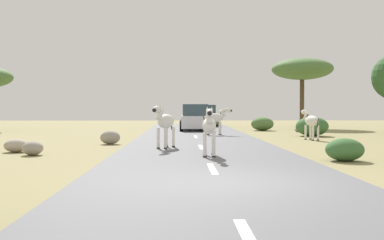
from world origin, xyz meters
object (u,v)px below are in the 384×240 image
car_1 (195,118)px  rock_0 (16,146)px  tree_3 (302,69)px  zebra_2 (165,122)px  zebra_3 (311,121)px  bush_2 (262,124)px  zebra_0 (209,127)px  rock_2 (33,148)px  car_0 (204,116)px  zebra_1 (215,118)px  bush_3 (345,150)px  rock_3 (299,130)px  bush_1 (312,126)px  rock_1 (110,137)px

car_1 → rock_0: (-6.76, -13.95, -0.62)m
tree_3 → zebra_2: bearing=-119.6°
zebra_3 → car_1: (-5.32, 8.39, -0.06)m
bush_2 → rock_0: bush_2 is taller
rock_0 → zebra_3: bearing=24.7°
zebra_0 → rock_2: 5.86m
car_0 → zebra_3: bearing=-78.4°
zebra_1 → bush_3: (2.87, -11.71, -0.64)m
zebra_0 → zebra_1: same height
rock_0 → rock_2: size_ratio=1.16×
car_0 → tree_3: tree_3 is taller
zebra_0 → zebra_2: zebra_2 is taller
tree_3 → rock_3: size_ratio=10.19×
car_1 → bush_3: (3.83, -16.80, -0.51)m
zebra_3 → car_1: bearing=108.2°
tree_3 → bush_3: bearing=-102.2°
zebra_1 → bush_3: 12.08m
zebra_3 → tree_3: 13.80m
bush_1 → bush_2: bearing=105.5°
zebra_0 → bush_2: bearing=-103.0°
car_0 → rock_0: bearing=-114.5°
zebra_2 → bush_1: bearing=-113.6°
tree_3 → bush_3: size_ratio=4.83×
car_1 → rock_2: (-5.83, -14.99, -0.61)m
car_1 → rock_2: size_ratio=6.10×
zebra_3 → rock_2: bearing=-163.5°
rock_1 → zebra_1: bearing=48.3°
car_1 → bush_3: 17.24m
car_0 → rock_1: car_0 is taller
zebra_2 → rock_2: size_ratio=2.31×
bush_3 → rock_0: bearing=164.9°
zebra_1 → zebra_3: bearing=48.0°
rock_0 → rock_2: bearing=-48.4°
zebra_3 → zebra_2: bearing=-159.9°
bush_2 → bush_3: bearing=-92.6°
tree_3 → rock_0: (-15.21, -18.51, -4.29)m
zebra_1 → car_0: car_0 is taller
bush_1 → rock_2: size_ratio=2.49×
tree_3 → zebra_1: bearing=-127.9°
zebra_2 → rock_3: bearing=-102.6°
bush_3 → rock_2: size_ratio=1.55×
rock_1 → zebra_0: bearing=-53.4°
car_0 → bush_3: size_ratio=4.00×
car_1 → bush_1: size_ratio=2.45×
zebra_2 → rock_2: (-4.27, -1.92, -0.80)m
bush_3 → rock_0: bush_3 is taller
bush_1 → rock_2: 15.37m
zebra_0 → bush_3: size_ratio=1.48×
zebra_3 → car_0: 16.00m
car_0 → rock_0: (-7.69, -20.95, -0.62)m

